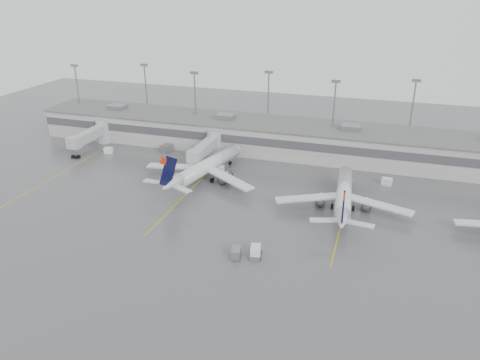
% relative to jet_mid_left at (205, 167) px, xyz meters
% --- Properties ---
extents(ground, '(260.00, 260.00, 0.00)m').
position_rel_jet_mid_left_xyz_m(ground, '(16.42, -32.68, -3.38)').
color(ground, '#575759').
rests_on(ground, ground).
extents(terminal, '(152.00, 17.00, 9.45)m').
position_rel_jet_mid_left_xyz_m(terminal, '(16.41, 25.30, 0.79)').
color(terminal, '#A1A19C').
rests_on(terminal, ground).
extents(light_masts, '(142.40, 8.00, 20.60)m').
position_rel_jet_mid_left_xyz_m(light_masts, '(16.42, 31.07, 8.65)').
color(light_masts, gray).
rests_on(light_masts, ground).
extents(jet_bridge_left, '(4.00, 17.20, 7.00)m').
position_rel_jet_mid_left_xyz_m(jet_bridge_left, '(-39.08, 13.04, 0.49)').
color(jet_bridge_left, '#A5A8AA').
rests_on(jet_bridge_left, ground).
extents(jet_bridge_right, '(4.00, 17.20, 7.00)m').
position_rel_jet_mid_left_xyz_m(jet_bridge_right, '(-4.08, 13.04, 0.49)').
color(jet_bridge_right, '#A5A8AA').
rests_on(jet_bridge_right, ground).
extents(stand_markings, '(105.25, 40.00, 0.01)m').
position_rel_jet_mid_left_xyz_m(stand_markings, '(16.42, -8.68, -3.37)').
color(stand_markings, gold).
rests_on(stand_markings, ground).
extents(jet_mid_left, '(29.26, 33.16, 10.87)m').
position_rel_jet_mid_left_xyz_m(jet_mid_left, '(0.00, 0.00, 0.00)').
color(jet_mid_left, silver).
rests_on(jet_mid_left, ground).
extents(jet_mid_right, '(28.35, 31.87, 10.31)m').
position_rel_jet_mid_left_xyz_m(jet_mid_right, '(33.40, -5.54, -0.18)').
color(jet_mid_right, silver).
rests_on(jet_mid_right, ground).
extents(baggage_tug, '(2.57, 3.45, 2.01)m').
position_rel_jet_mid_left_xyz_m(baggage_tug, '(20.96, -29.15, -2.60)').
color(baggage_tug, white).
rests_on(baggage_tug, ground).
extents(baggage_cart, '(2.09, 3.00, 1.76)m').
position_rel_jet_mid_left_xyz_m(baggage_cart, '(17.76, -30.35, -2.46)').
color(baggage_cart, slate).
rests_on(baggage_cart, ground).
extents(gse_uld_a, '(2.55, 1.99, 1.61)m').
position_rel_jet_mid_left_xyz_m(gse_uld_a, '(-32.70, 9.40, -2.57)').
color(gse_uld_a, white).
rests_on(gse_uld_a, ground).
extents(gse_uld_b, '(2.84, 1.97, 1.95)m').
position_rel_jet_mid_left_xyz_m(gse_uld_b, '(1.61, 4.64, -2.40)').
color(gse_uld_b, white).
rests_on(gse_uld_b, ground).
extents(gse_uld_c, '(2.57, 1.94, 1.66)m').
position_rel_jet_mid_left_xyz_m(gse_uld_c, '(41.91, 10.22, -2.55)').
color(gse_uld_c, white).
rests_on(gse_uld_c, ground).
extents(gse_loader, '(2.81, 3.72, 2.07)m').
position_rel_jet_mid_left_xyz_m(gse_loader, '(-17.77, 15.24, -2.34)').
color(gse_loader, slate).
rests_on(gse_loader, ground).
extents(cone_a, '(0.40, 0.40, 0.64)m').
position_rel_jet_mid_left_xyz_m(cone_a, '(-31.77, 1.25, -3.06)').
color(cone_a, '#FF4005').
rests_on(cone_a, ground).
extents(cone_b, '(0.39, 0.39, 0.61)m').
position_rel_jet_mid_left_xyz_m(cone_b, '(-11.43, 5.49, -3.07)').
color(cone_b, '#FF4005').
rests_on(cone_b, ground).
extents(cone_c, '(0.45, 0.45, 0.71)m').
position_rel_jet_mid_left_xyz_m(cone_c, '(32.94, 2.60, -3.02)').
color(cone_c, '#FF4005').
rests_on(cone_c, ground).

